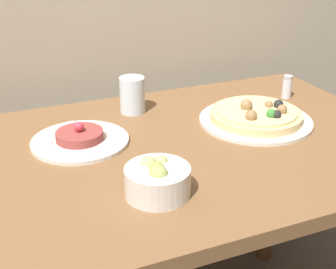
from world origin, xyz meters
name	(u,v)px	position (x,y,z in m)	size (l,w,h in m)	color
dining_table	(151,186)	(0.00, 0.39, 0.67)	(1.36, 0.77, 0.77)	brown
pizza_plate	(256,116)	(0.33, 0.43, 0.79)	(0.31, 0.31, 0.06)	silver
tartare_plate	(80,139)	(-0.15, 0.49, 0.78)	(0.24, 0.24, 0.06)	silver
small_bowl	(157,180)	(-0.06, 0.20, 0.80)	(0.13, 0.13, 0.08)	silver
drinking_glass	(132,95)	(0.04, 0.64, 0.82)	(0.07, 0.07, 0.10)	silver
salt_shaker	(287,87)	(0.52, 0.56, 0.81)	(0.03, 0.03, 0.07)	silver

